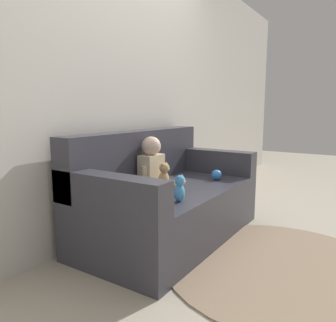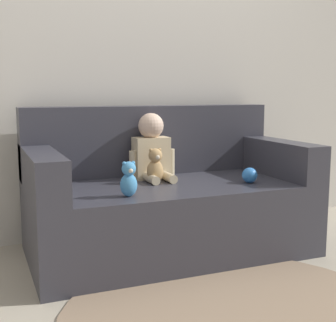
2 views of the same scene
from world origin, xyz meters
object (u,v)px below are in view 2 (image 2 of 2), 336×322
object	(u,v)px
teddy_bear_brown	(155,166)
toy_ball	(250,175)
plush_toy_side	(129,179)
person_baby	(152,150)
couch	(166,200)

from	to	relation	value
teddy_bear_brown	toy_ball	size ratio (longest dim) A/B	2.26
plush_toy_side	person_baby	bearing A→B (deg)	56.32
person_baby	plush_toy_side	xyz separation A→B (m)	(-0.28, -0.42, -0.09)
teddy_bear_brown	toy_ball	world-z (taller)	teddy_bear_brown
couch	teddy_bear_brown	size ratio (longest dim) A/B	7.98
plush_toy_side	toy_ball	bearing A→B (deg)	5.87
toy_ball	person_baby	bearing A→B (deg)	144.23
toy_ball	teddy_bear_brown	bearing A→B (deg)	156.87
couch	person_baby	size ratio (longest dim) A/B	4.06
couch	toy_ball	bearing A→B (deg)	-30.62
couch	plush_toy_side	distance (m)	0.51
person_baby	toy_ball	size ratio (longest dim) A/B	4.45
couch	person_baby	distance (m)	0.31
teddy_bear_brown	toy_ball	bearing A→B (deg)	-23.13
teddy_bear_brown	toy_ball	xyz separation A→B (m)	(0.51, -0.22, -0.06)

